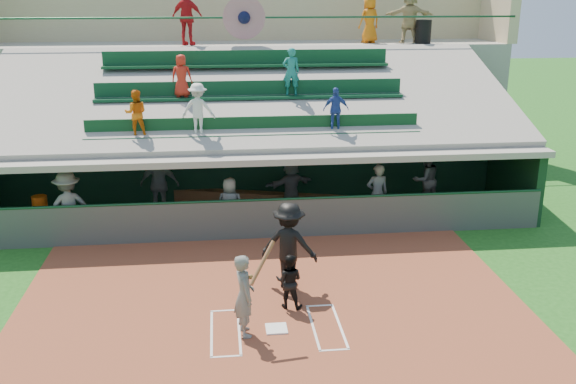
{
  "coord_description": "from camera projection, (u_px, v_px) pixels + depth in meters",
  "views": [
    {
      "loc": [
        -1.03,
        -11.43,
        6.58
      ],
      "look_at": [
        0.62,
        3.5,
        1.8
      ],
      "focal_mm": 40.0,
      "sensor_mm": 36.0,
      "label": 1
    }
  ],
  "objects": [
    {
      "name": "dugout_player_e",
      "position": [
        377.0,
        194.0,
        18.53
      ],
      "size": [
        0.67,
        0.47,
        1.76
      ],
      "primitive_type": "imported",
      "rotation": [
        0.0,
        0.0,
        3.22
      ],
      "color": "#62645E",
      "rests_on": "dugout_floor"
    },
    {
      "name": "concourse_slab",
      "position": [
        244.0,
        103.0,
        25.02
      ],
      "size": [
        20.0,
        3.0,
        4.6
      ],
      "primitive_type": "cube",
      "color": "gray",
      "rests_on": "ground"
    },
    {
      "name": "concourse_staff_b",
      "position": [
        369.0,
        20.0,
        24.12
      ],
      "size": [
        0.97,
        0.79,
        1.7
      ],
      "primitive_type": "imported",
      "rotation": [
        0.0,
        0.0,
        3.48
      ],
      "color": "#CB640B",
      "rests_on": "concourse_slab"
    },
    {
      "name": "white_table",
      "position": [
        43.0,
        221.0,
        17.93
      ],
      "size": [
        0.81,
        0.66,
        0.64
      ],
      "primitive_type": "cube",
      "rotation": [
        0.0,
        0.0,
        0.17
      ],
      "color": "silver",
      "rests_on": "dugout_floor"
    },
    {
      "name": "trash_bin",
      "position": [
        423.0,
        32.0,
        24.0
      ],
      "size": [
        0.58,
        0.58,
        0.87
      ],
      "primitive_type": "cylinder",
      "color": "black",
      "rests_on": "concourse_slab"
    },
    {
      "name": "batter_at_plate",
      "position": [
        245.0,
        295.0,
        12.51
      ],
      "size": [
        0.88,
        0.76,
        1.95
      ],
      "color": "#595B56",
      "rests_on": "dirt_slab"
    },
    {
      "name": "water_cooler",
      "position": [
        40.0,
        203.0,
        17.79
      ],
      "size": [
        0.41,
        0.41,
        0.41
      ],
      "primitive_type": "cylinder",
      "color": "#E4520D",
      "rests_on": "white_table"
    },
    {
      "name": "dugout_bench",
      "position": [
        249.0,
        198.0,
        20.32
      ],
      "size": [
        12.86,
        4.08,
        0.4
      ],
      "primitive_type": "cube",
      "rotation": [
        0.0,
        0.0,
        -0.28
      ],
      "color": "brown",
      "rests_on": "dugout_floor"
    },
    {
      "name": "home_umpire",
      "position": [
        289.0,
        245.0,
        14.53
      ],
      "size": [
        1.47,
        1.14,
        2.01
      ],
      "primitive_type": "imported",
      "rotation": [
        0.0,
        0.0,
        2.8
      ],
      "color": "black",
      "rests_on": "dirt_slab"
    },
    {
      "name": "ground",
      "position": [
        276.0,
        330.0,
        12.93
      ],
      "size": [
        100.0,
        100.0,
        0.0
      ],
      "primitive_type": "plane",
      "color": "#1B5417",
      "rests_on": "ground"
    },
    {
      "name": "dugout_player_a",
      "position": [
        68.0,
        206.0,
        17.17
      ],
      "size": [
        1.42,
        1.11,
        1.93
      ],
      "primitive_type": "imported",
      "rotation": [
        0.0,
        0.0,
        3.5
      ],
      "color": "#565954",
      "rests_on": "dugout_floor"
    },
    {
      "name": "dugout_player_f",
      "position": [
        426.0,
        180.0,
        19.75
      ],
      "size": [
        1.05,
        0.92,
        1.83
      ],
      "primitive_type": "imported",
      "rotation": [
        0.0,
        0.0,
        3.44
      ],
      "color": "#51534E",
      "rests_on": "dugout_floor"
    },
    {
      "name": "dirt_slab",
      "position": [
        274.0,
        318.0,
        13.4
      ],
      "size": [
        11.0,
        9.0,
        0.02
      ],
      "primitive_type": "cube",
      "color": "brown",
      "rests_on": "ground"
    },
    {
      "name": "catcher",
      "position": [
        289.0,
        281.0,
        13.67
      ],
      "size": [
        0.7,
        0.61,
        1.21
      ],
      "primitive_type": "imported",
      "rotation": [
        0.0,
        0.0,
        2.84
      ],
      "color": "black",
      "rests_on": "dirt_slab"
    },
    {
      "name": "concourse_staff_c",
      "position": [
        410.0,
        17.0,
        24.1
      ],
      "size": [
        1.87,
        0.89,
        1.94
      ],
      "primitive_type": "imported",
      "rotation": [
        0.0,
        0.0,
        2.96
      ],
      "color": "tan",
      "rests_on": "concourse_slab"
    },
    {
      "name": "batters_box_chalk",
      "position": [
        276.0,
        329.0,
        12.92
      ],
      "size": [
        2.65,
        1.85,
        0.01
      ],
      "color": "silver",
      "rests_on": "dirt_slab"
    },
    {
      "name": "grandstand",
      "position": [
        248.0,
        119.0,
        22.2
      ],
      "size": [
        20.4,
        10.4,
        7.8
      ],
      "color": "#494D48",
      "rests_on": "ground"
    },
    {
      "name": "dugout_floor",
      "position": [
        256.0,
        216.0,
        19.32
      ],
      "size": [
        16.0,
        3.5,
        0.04
      ],
      "primitive_type": "cube",
      "color": "gray",
      "rests_on": "ground"
    },
    {
      "name": "dugout_player_d",
      "position": [
        291.0,
        186.0,
        19.4
      ],
      "size": [
        1.63,
        1.04,
        1.68
      ],
      "primitive_type": "imported",
      "rotation": [
        0.0,
        0.0,
        3.53
      ],
      "color": "#51534F",
      "rests_on": "dugout_floor"
    },
    {
      "name": "home_plate",
      "position": [
        276.0,
        329.0,
        12.92
      ],
      "size": [
        0.43,
        0.43,
        0.03
      ],
      "primitive_type": "cube",
      "color": "white",
      "rests_on": "dirt_slab"
    },
    {
      "name": "dugout_player_b",
      "position": [
        160.0,
        184.0,
        19.03
      ],
      "size": [
        1.23,
        0.69,
        1.99
      ],
      "primitive_type": "imported",
      "rotation": [
        0.0,
        0.0,
        2.96
      ],
      "color": "#5B5F59",
      "rests_on": "dugout_floor"
    },
    {
      "name": "dugout_player_c",
      "position": [
        230.0,
        205.0,
        17.85
      ],
      "size": [
        0.85,
        0.64,
        1.56
      ],
      "primitive_type": "imported",
      "rotation": [
        0.0,
        0.0,
        2.94
      ],
      "color": "#60635D",
      "rests_on": "dugout_floor"
    },
    {
      "name": "concourse_staff_a",
      "position": [
        187.0,
        17.0,
        23.08
      ],
      "size": [
        1.26,
        0.88,
        1.99
      ],
      "primitive_type": "imported",
      "rotation": [
        0.0,
        0.0,
        2.76
      ],
      "color": "red",
      "rests_on": "concourse_slab"
    }
  ]
}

